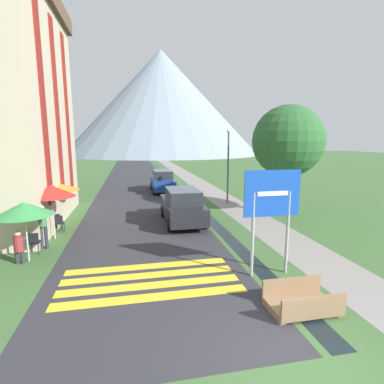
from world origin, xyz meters
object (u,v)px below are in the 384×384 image
(parked_car_near, at_px, (182,206))
(cafe_umbrella_rear_orange, at_px, (54,186))
(parked_car_far, at_px, (162,181))
(cafe_chair_far_left, at_px, (59,222))
(cafe_chair_near_left, at_px, (34,241))
(person_standing_terrace, at_px, (43,224))
(streetlamp, at_px, (228,160))
(cafe_chair_far_right, at_px, (56,221))
(road_sign, at_px, (272,205))
(cafe_umbrella_front_green, at_px, (24,209))
(tree_by_path, at_px, (288,141))
(person_seated_near, at_px, (19,245))
(cafe_umbrella_middle_red, at_px, (51,191))
(footbridge, at_px, (302,302))

(parked_car_near, relative_size, cafe_umbrella_rear_orange, 1.88)
(parked_car_far, distance_m, cafe_chair_far_left, 12.01)
(parked_car_far, distance_m, cafe_chair_near_left, 14.48)
(cafe_chair_near_left, height_order, cafe_umbrella_rear_orange, cafe_umbrella_rear_orange)
(person_standing_terrace, bearing_deg, streetlamp, 35.31)
(cafe_chair_far_right, bearing_deg, parked_car_near, 10.12)
(road_sign, bearing_deg, cafe_umbrella_rear_orange, 136.68)
(cafe_umbrella_rear_orange, relative_size, streetlamp, 0.48)
(cafe_chair_near_left, distance_m, cafe_umbrella_rear_orange, 4.52)
(parked_car_near, bearing_deg, cafe_umbrella_front_green, -148.33)
(parked_car_near, height_order, tree_by_path, tree_by_path)
(cafe_chair_far_left, height_order, cafe_umbrella_front_green, cafe_umbrella_front_green)
(road_sign, relative_size, streetlamp, 0.68)
(person_seated_near, bearing_deg, person_standing_terrace, 72.60)
(cafe_chair_far_left, relative_size, cafe_umbrella_middle_red, 0.35)
(parked_car_far, bearing_deg, cafe_umbrella_middle_red, -117.82)
(cafe_umbrella_middle_red, height_order, person_seated_near, cafe_umbrella_middle_red)
(cafe_umbrella_front_green, bearing_deg, parked_car_far, 65.43)
(footbridge, distance_m, tree_by_path, 11.60)
(footbridge, height_order, person_standing_terrace, person_standing_terrace)
(road_sign, relative_size, cafe_umbrella_rear_orange, 1.41)
(tree_by_path, bearing_deg, parked_car_near, -170.82)
(cafe_chair_far_left, distance_m, cafe_umbrella_rear_orange, 2.25)
(cafe_chair_far_right, bearing_deg, person_seated_near, -87.63)
(cafe_chair_far_left, relative_size, cafe_umbrella_rear_orange, 0.35)
(cafe_chair_near_left, height_order, tree_by_path, tree_by_path)
(person_seated_near, distance_m, tree_by_path, 14.35)
(parked_car_near, bearing_deg, cafe_umbrella_middle_red, -166.50)
(parked_car_near, height_order, streetlamp, streetlamp)
(cafe_umbrella_rear_orange, height_order, tree_by_path, tree_by_path)
(cafe_chair_far_right, height_order, cafe_umbrella_middle_red, cafe_umbrella_middle_red)
(cafe_chair_near_left, relative_size, cafe_umbrella_middle_red, 0.35)
(cafe_chair_far_left, bearing_deg, person_standing_terrace, -85.97)
(cafe_chair_near_left, height_order, person_seated_near, person_seated_near)
(cafe_umbrella_front_green, bearing_deg, cafe_umbrella_rear_orange, 91.64)
(cafe_chair_far_right, bearing_deg, cafe_chair_far_left, -53.56)
(parked_car_far, bearing_deg, road_sign, -83.96)
(parked_car_near, bearing_deg, cafe_chair_far_right, -177.77)
(person_seated_near, relative_size, streetlamp, 0.24)
(cafe_chair_near_left, distance_m, cafe_umbrella_middle_red, 2.42)
(parked_car_far, xyz_separation_m, person_seated_near, (-6.50, -13.92, -0.24))
(cafe_chair_far_right, height_order, person_standing_terrace, person_standing_terrace)
(road_sign, height_order, cafe_umbrella_middle_red, road_sign)
(streetlamp, height_order, tree_by_path, tree_by_path)
(cafe_umbrella_middle_red, relative_size, cafe_umbrella_rear_orange, 0.99)
(cafe_umbrella_rear_orange, bearing_deg, parked_car_near, -9.45)
(road_sign, bearing_deg, parked_car_far, 96.04)
(road_sign, height_order, parked_car_far, road_sign)
(cafe_chair_far_right, xyz_separation_m, cafe_umbrella_rear_orange, (-0.29, 1.31, 1.46))
(cafe_umbrella_middle_red, bearing_deg, person_standing_terrace, -95.12)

